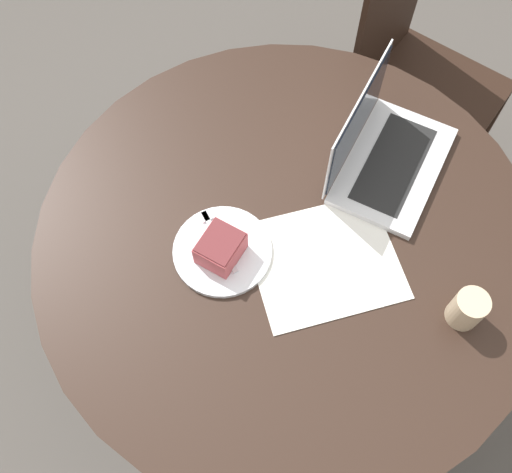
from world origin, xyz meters
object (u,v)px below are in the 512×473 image
at_px(laptop, 384,154).
at_px(plate, 223,251).
at_px(chair, 412,77).
at_px(coffee_glass, 467,309).

bearing_deg(laptop, plate, -30.48).
relative_size(chair, laptop, 2.38).
relative_size(coffee_glass, laptop, 0.23).
bearing_deg(plate, coffee_glass, -30.91).
distance_m(chair, plate, 0.99).
height_order(chair, laptop, laptop).
bearing_deg(plate, chair, 37.71).
distance_m(chair, coffee_glass, 0.96).
xyz_separation_m(chair, coffee_glass, (-0.29, -0.86, 0.32)).
xyz_separation_m(coffee_glass, laptop, (-0.03, 0.41, -0.01)).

